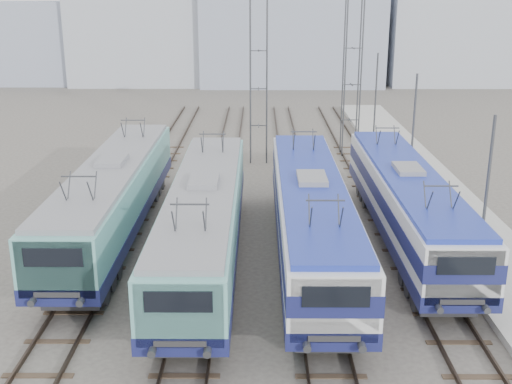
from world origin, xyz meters
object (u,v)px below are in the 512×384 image
at_px(catenary_tower_west, 259,64).
at_px(mast_front, 485,206).
at_px(locomotive_far_left, 113,194).
at_px(locomotive_center_right, 311,213).
at_px(locomotive_far_right, 407,200).
at_px(mast_mid, 413,137).
at_px(locomotive_center_left, 204,218).
at_px(safety_cone, 496,296).
at_px(catenary_tower_east, 353,61).
at_px(mast_rear, 375,101).

distance_m(catenary_tower_west, mast_front, 22.00).
bearing_deg(locomotive_far_left, locomotive_center_right, -17.10).
bearing_deg(locomotive_far_right, mast_mid, 75.94).
bearing_deg(catenary_tower_west, locomotive_center_left, -97.18).
xyz_separation_m(locomotive_center_left, mast_front, (10.85, -2.14, 1.26)).
bearing_deg(mast_front, locomotive_far_right, 111.86).
bearing_deg(locomotive_center_left, safety_cone, -18.86).
xyz_separation_m(catenary_tower_west, catenary_tower_east, (6.50, 2.00, 0.00)).
relative_size(mast_mid, mast_rear, 1.00).
xyz_separation_m(locomotive_far_right, mast_rear, (1.85, 19.39, 1.28)).
bearing_deg(safety_cone, mast_rear, 90.35).
xyz_separation_m(locomotive_center_right, catenary_tower_west, (-2.25, 17.46, 4.33)).
height_order(locomotive_far_right, mast_mid, mast_mid).
height_order(locomotive_far_right, safety_cone, locomotive_far_right).
relative_size(catenary_tower_west, catenary_tower_east, 1.00).
height_order(locomotive_far_left, catenary_tower_west, catenary_tower_west).
bearing_deg(mast_front, mast_rear, 90.00).
height_order(locomotive_center_left, locomotive_center_right, locomotive_center_right).
bearing_deg(safety_cone, locomotive_center_left, 161.14).
distance_m(catenary_tower_east, mast_rear, 4.28).
height_order(locomotive_center_left, safety_cone, locomotive_center_left).
relative_size(locomotive_center_right, mast_front, 2.59).
height_order(locomotive_center_left, catenary_tower_west, catenary_tower_west).
bearing_deg(catenary_tower_east, mast_front, -84.55).
xyz_separation_m(catenary_tower_east, mast_rear, (2.10, 2.00, -3.14)).
distance_m(locomotive_center_right, locomotive_far_right, 4.95).
relative_size(locomotive_center_left, safety_cone, 33.33).
distance_m(locomotive_center_right, safety_cone, 7.92).
bearing_deg(locomotive_far_right, catenary_tower_west, 113.68).
xyz_separation_m(locomotive_far_left, mast_mid, (15.35, 6.69, 1.23)).
bearing_deg(locomotive_far_right, locomotive_center_left, -164.63).
distance_m(locomotive_far_left, mast_front, 16.29).
relative_size(locomotive_center_right, catenary_tower_east, 1.51).
bearing_deg(locomotive_center_left, catenary_tower_west, 82.82).
height_order(locomotive_center_left, catenary_tower_east, catenary_tower_east).
bearing_deg(locomotive_far_right, mast_rear, 84.55).
xyz_separation_m(mast_front, mast_mid, (0.00, 12.00, 0.00)).
relative_size(locomotive_far_left, locomotive_center_left, 1.01).
bearing_deg(locomotive_far_right, safety_cone, -72.17).
bearing_deg(locomotive_far_left, locomotive_center_left, -35.20).
height_order(mast_front, safety_cone, mast_front).
distance_m(locomotive_far_left, mast_rear, 24.22).
distance_m(mast_front, safety_cone, 3.35).
bearing_deg(safety_cone, locomotive_far_right, 107.83).
xyz_separation_m(locomotive_far_left, catenary_tower_west, (6.75, 14.69, 4.38)).
height_order(locomotive_far_right, catenary_tower_east, catenary_tower_east).
bearing_deg(mast_rear, catenary_tower_west, -155.06).
bearing_deg(mast_mid, locomotive_center_left, -137.73).
bearing_deg(catenary_tower_west, locomotive_far_right, -66.32).
distance_m(catenary_tower_west, safety_cone, 24.10).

